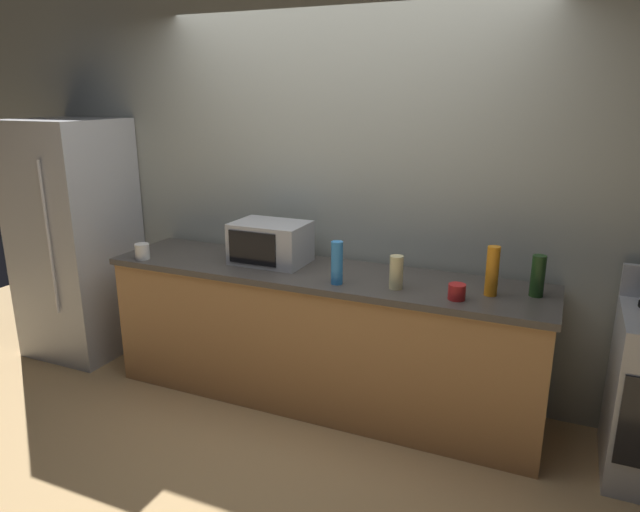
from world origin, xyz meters
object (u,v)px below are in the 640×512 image
(bottle_dish_soap, at_px, (492,271))
(bottle_hand_soap, at_px, (396,272))
(microwave, at_px, (270,243))
(mug_red, at_px, (457,292))
(bottle_wine, at_px, (538,276))
(mug_white, at_px, (142,251))
(refrigerator, at_px, (76,239))
(bottle_spray_cleaner, at_px, (337,263))

(bottle_dish_soap, relative_size, bottle_hand_soap, 1.44)
(microwave, relative_size, bottle_hand_soap, 2.47)
(mug_red, bearing_deg, bottle_wine, 30.31)
(bottle_hand_soap, bearing_deg, bottle_wine, 14.29)
(mug_red, bearing_deg, mug_white, -178.16)
(bottle_hand_soap, distance_m, mug_white, 1.74)
(mug_white, bearing_deg, microwave, 18.51)
(mug_white, bearing_deg, bottle_wine, 6.81)
(refrigerator, height_order, bottle_hand_soap, refrigerator)
(refrigerator, bearing_deg, bottle_spray_cleaner, -4.63)
(bottle_spray_cleaner, height_order, mug_white, bottle_spray_cleaner)
(microwave, xyz_separation_m, mug_white, (-0.83, -0.28, -0.08))
(bottle_hand_soap, bearing_deg, mug_white, -176.50)
(refrigerator, relative_size, mug_white, 16.94)
(microwave, bearing_deg, bottle_wine, 0.63)
(microwave, height_order, mug_red, microwave)
(microwave, distance_m, bottle_wine, 1.65)
(refrigerator, height_order, bottle_dish_soap, refrigerator)
(microwave, distance_m, mug_red, 1.28)
(bottle_wine, distance_m, bottle_spray_cleaner, 1.12)
(refrigerator, relative_size, bottle_hand_soap, 9.27)
(bottle_hand_soap, distance_m, bottle_spray_cleaner, 0.35)
(mug_red, bearing_deg, bottle_hand_soap, 173.64)
(bottle_dish_soap, height_order, mug_red, bottle_dish_soap)
(bottle_hand_soap, xyz_separation_m, mug_white, (-1.74, -0.11, -0.04))
(microwave, distance_m, bottle_spray_cleaner, 0.61)
(bottle_dish_soap, bearing_deg, bottle_spray_cleaner, -169.36)
(bottle_hand_soap, relative_size, bottle_spray_cleaner, 0.76)
(bottle_spray_cleaner, xyz_separation_m, mug_white, (-1.40, -0.05, -0.08))
(bottle_spray_cleaner, bearing_deg, bottle_dish_soap, 10.64)
(bottle_wine, bearing_deg, bottle_hand_soap, -165.71)
(refrigerator, xyz_separation_m, microwave, (1.67, 0.05, 0.13))
(bottle_dish_soap, height_order, bottle_hand_soap, bottle_dish_soap)
(mug_red, bearing_deg, microwave, 170.48)
(bottle_dish_soap, bearing_deg, refrigerator, 179.62)
(refrigerator, distance_m, bottle_hand_soap, 2.58)
(refrigerator, height_order, bottle_spray_cleaner, refrigerator)
(bottle_dish_soap, relative_size, bottle_spray_cleaner, 1.09)
(bottle_wine, bearing_deg, mug_red, -149.69)
(mug_white, bearing_deg, bottle_spray_cleaner, 2.01)
(bottle_spray_cleaner, bearing_deg, refrigerator, 175.37)
(bottle_hand_soap, bearing_deg, bottle_dish_soap, 11.39)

